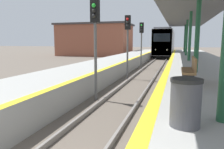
% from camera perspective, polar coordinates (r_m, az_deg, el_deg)
% --- Properties ---
extents(train, '(2.73, 18.12, 4.42)m').
position_cam_1_polar(train, '(39.27, 13.74, 8.04)').
color(train, black).
rests_on(train, ground).
extents(signal_near, '(0.36, 0.31, 4.13)m').
position_cam_1_polar(signal_near, '(9.09, -4.44, 11.31)').
color(signal_near, '#595959').
rests_on(signal_near, ground).
extents(signal_mid, '(0.36, 0.31, 4.13)m').
position_cam_1_polar(signal_mid, '(14.37, 4.10, 10.32)').
color(signal_mid, '#595959').
rests_on(signal_mid, ground).
extents(signal_far, '(0.36, 0.31, 4.13)m').
position_cam_1_polar(signal_far, '(19.82, 7.70, 9.79)').
color(signal_far, '#595959').
rests_on(signal_far, ground).
extents(station_canopy, '(4.47, 34.17, 3.93)m').
position_cam_1_polar(station_canopy, '(18.15, 20.01, 15.40)').
color(station_canopy, '#1E5133').
rests_on(station_canopy, platform_right).
extents(trash_bin, '(0.55, 0.55, 0.85)m').
position_cam_1_polar(trash_bin, '(4.01, 18.67, -6.94)').
color(trash_bin, '#4C4C51').
rests_on(trash_bin, platform_right).
extents(bench, '(0.44, 1.72, 0.92)m').
position_cam_1_polar(bench, '(8.22, 19.74, 1.25)').
color(bench, brown).
rests_on(bench, platform_right).
extents(station_building, '(12.64, 8.05, 5.56)m').
position_cam_1_polar(station_building, '(39.52, -4.35, 9.06)').
color(station_building, brown).
rests_on(station_building, ground).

